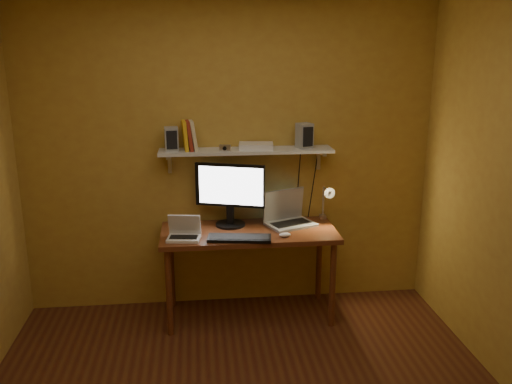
{
  "coord_description": "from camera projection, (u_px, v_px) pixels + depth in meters",
  "views": [
    {
      "loc": [
        -0.27,
        -2.8,
        2.2
      ],
      "look_at": [
        0.18,
        1.18,
        1.1
      ],
      "focal_mm": 38.0,
      "sensor_mm": 36.0,
      "label": 1
    }
  ],
  "objects": [
    {
      "name": "room",
      "position": [
        248.0,
        214.0,
        2.95
      ],
      "size": [
        3.44,
        3.24,
        2.64
      ],
      "color": "#502B14",
      "rests_on": "ground"
    },
    {
      "name": "desk",
      "position": [
        249.0,
        240.0,
        4.36
      ],
      "size": [
        1.4,
        0.6,
        0.75
      ],
      "color": "brown",
      "rests_on": "ground"
    },
    {
      "name": "wall_shelf",
      "position": [
        246.0,
        151.0,
        4.36
      ],
      "size": [
        1.4,
        0.25,
        0.21
      ],
      "color": "silver",
      "rests_on": "room"
    },
    {
      "name": "monitor",
      "position": [
        230.0,
        191.0,
        4.38
      ],
      "size": [
        0.55,
        0.3,
        0.52
      ],
      "rotation": [
        0.0,
        0.0,
        -0.31
      ],
      "color": "black",
      "rests_on": "desk"
    },
    {
      "name": "laptop",
      "position": [
        287.0,
        215.0,
        4.48
      ],
      "size": [
        0.45,
        0.39,
        0.28
      ],
      "rotation": [
        0.0,
        0.0,
        0.39
      ],
      "color": "gray",
      "rests_on": "desk"
    },
    {
      "name": "netbook",
      "position": [
        184.0,
        232.0,
        4.15
      ],
      "size": [
        0.27,
        0.21,
        0.19
      ],
      "rotation": [
        0.0,
        0.0,
        -0.14
      ],
      "color": "silver",
      "rests_on": "desk"
    },
    {
      "name": "keyboard",
      "position": [
        239.0,
        238.0,
        4.12
      ],
      "size": [
        0.5,
        0.23,
        0.03
      ],
      "primitive_type": "cube",
      "rotation": [
        0.0,
        0.0,
        -0.14
      ],
      "color": "black",
      "rests_on": "desk"
    },
    {
      "name": "mouse",
      "position": [
        285.0,
        235.0,
        4.19
      ],
      "size": [
        0.1,
        0.07,
        0.03
      ],
      "primitive_type": "ellipsoid",
      "rotation": [
        0.0,
        0.0,
        0.14
      ],
      "color": "silver",
      "rests_on": "desk"
    },
    {
      "name": "desk_lamp",
      "position": [
        327.0,
        199.0,
        4.47
      ],
      "size": [
        0.09,
        0.23,
        0.38
      ],
      "color": "silver",
      "rests_on": "desk"
    },
    {
      "name": "speaker_left",
      "position": [
        171.0,
        139.0,
        4.27
      ],
      "size": [
        0.11,
        0.11,
        0.19
      ],
      "primitive_type": "cube",
      "rotation": [
        0.0,
        0.0,
        0.09
      ],
      "color": "gray",
      "rests_on": "wall_shelf"
    },
    {
      "name": "speaker_right",
      "position": [
        304.0,
        136.0,
        4.38
      ],
      "size": [
        0.14,
        0.14,
        0.2
      ],
      "primitive_type": "cube",
      "rotation": [
        0.0,
        0.0,
        0.33
      ],
      "color": "gray",
      "rests_on": "wall_shelf"
    },
    {
      "name": "books",
      "position": [
        189.0,
        136.0,
        4.28
      ],
      "size": [
        0.13,
        0.17,
        0.24
      ],
      "color": "gold",
      "rests_on": "wall_shelf"
    },
    {
      "name": "shelf_camera",
      "position": [
        225.0,
        148.0,
        4.26
      ],
      "size": [
        0.09,
        0.05,
        0.05
      ],
      "color": "silver",
      "rests_on": "wall_shelf"
    },
    {
      "name": "router",
      "position": [
        256.0,
        146.0,
        4.37
      ],
      "size": [
        0.29,
        0.21,
        0.05
      ],
      "primitive_type": "cube",
      "rotation": [
        0.0,
        0.0,
        -0.11
      ],
      "color": "silver",
      "rests_on": "wall_shelf"
    }
  ]
}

